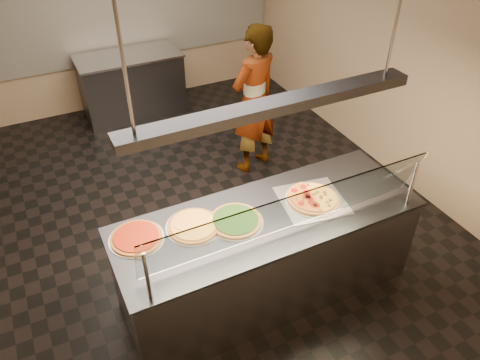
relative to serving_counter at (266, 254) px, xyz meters
name	(u,v)px	position (x,y,z in m)	size (l,w,h in m)	color
ground	(198,208)	(-0.12, 1.41, -0.48)	(5.00, 6.00, 0.02)	black
wall_back	(113,6)	(-0.12, 4.42, 1.03)	(5.00, 0.02, 3.00)	#998463
wall_front	(405,323)	(-0.12, -1.60, 1.03)	(5.00, 0.02, 3.00)	#998463
wall_right	(391,47)	(2.39, 1.41, 1.03)	(0.02, 6.00, 3.00)	#998463
tile_band	(116,21)	(-0.12, 4.39, 0.83)	(4.90, 0.02, 1.20)	silver
serving_counter	(266,254)	(0.00, 0.00, 0.00)	(2.63, 0.94, 0.93)	#B7B7BC
sneeze_guard	(292,212)	(0.00, -0.34, 0.76)	(2.39, 0.18, 0.54)	#B7B7BC
perforated_tray	(312,200)	(0.44, 0.00, 0.47)	(0.62, 0.62, 0.01)	silver
half_pizza_pepperoni	(302,201)	(0.33, 0.00, 0.50)	(0.30, 0.48, 0.05)	brown
half_pizza_sausage	(323,195)	(0.55, 0.00, 0.49)	(0.30, 0.48, 0.04)	brown
pizza_spinach	(235,220)	(-0.28, 0.05, 0.48)	(0.46, 0.46, 0.03)	silver
pizza_cheese	(193,225)	(-0.61, 0.15, 0.48)	(0.45, 0.45, 0.03)	silver
pizza_tomato	(136,237)	(-1.07, 0.21, 0.48)	(0.44, 0.44, 0.03)	silver
pizza_spatula	(189,229)	(-0.67, 0.10, 0.49)	(0.27, 0.19, 0.02)	#B7B7BC
prep_table	(132,85)	(-0.11, 3.96, 0.00)	(1.49, 0.74, 0.93)	#37373C
worker	(254,101)	(0.86, 1.89, 0.46)	(0.68, 0.44, 1.86)	#352E3A
heat_lamp_housing	(273,106)	(0.00, 0.00, 1.48)	(2.30, 0.18, 0.08)	#37373C
lamp_rod_left	(122,57)	(-1.00, 0.00, 2.03)	(0.02, 0.02, 1.01)	#B7B7BC
lamp_rod_right	(399,9)	(1.00, 0.00, 2.03)	(0.02, 0.02, 1.01)	#B7B7BC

